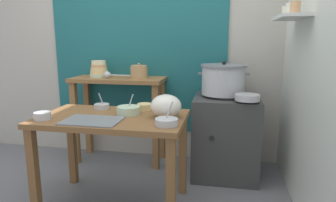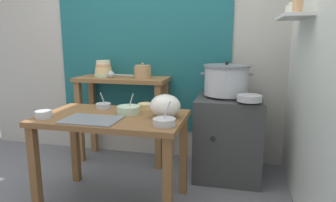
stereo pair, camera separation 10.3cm
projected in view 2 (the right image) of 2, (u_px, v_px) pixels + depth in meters
name	position (u px, v px, depth m)	size (l,w,h in m)	color
ground_plane	(122.00, 201.00, 2.42)	(9.00, 9.00, 0.00)	slate
wall_back	(164.00, 38.00, 3.18)	(4.40, 0.12, 2.60)	#B2ADA3
wall_right	(320.00, 37.00, 2.03)	(0.30, 3.20, 2.60)	silver
prep_table	(113.00, 129.00, 2.28)	(1.10, 0.66, 0.72)	brown
back_shelf_table	(123.00, 98.00, 3.14)	(0.96, 0.40, 0.90)	olive
stove_block	(228.00, 136.00, 2.83)	(0.60, 0.61, 0.78)	#383838
steamer_pot	(226.00, 80.00, 2.75)	(0.47, 0.42, 0.31)	#B7BABF
clay_pot	(143.00, 72.00, 3.03)	(0.17, 0.17, 0.15)	tan
bowl_stack_enamel	(103.00, 69.00, 3.15)	(0.19, 0.19, 0.17)	#B7D1AD
ladle	(112.00, 75.00, 3.04)	(0.28, 0.07, 0.07)	#B7BABF
serving_tray	(92.00, 120.00, 2.12)	(0.40, 0.28, 0.01)	slate
plastic_bag	(165.00, 106.00, 2.18)	(0.23, 0.22, 0.17)	silver
wide_pan	(249.00, 98.00, 2.48)	(0.21, 0.21, 0.05)	#B7BABF
prep_bowl_0	(146.00, 106.00, 2.45)	(0.13, 0.13, 0.05)	#E5C684
prep_bowl_1	(103.00, 106.00, 2.49)	(0.12, 0.12, 0.14)	#B7BABF
prep_bowl_2	(129.00, 110.00, 2.30)	(0.18, 0.18, 0.16)	#B7D1AD
prep_bowl_3	(164.00, 122.00, 1.99)	(0.15, 0.15, 0.17)	#B7BABF
prep_bowl_4	(44.00, 114.00, 2.17)	(0.12, 0.12, 0.06)	#B7BABF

